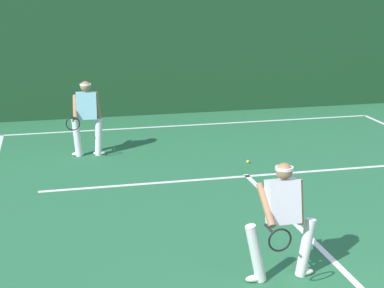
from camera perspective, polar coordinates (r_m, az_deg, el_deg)
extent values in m
cube|color=white|center=(16.16, 0.32, 1.80)|extent=(9.80, 0.10, 0.01)
cube|color=white|center=(12.09, 5.17, -2.98)|extent=(7.99, 0.10, 0.01)
cube|color=white|center=(9.40, 11.09, -8.73)|extent=(0.10, 6.40, 0.01)
cylinder|color=silver|center=(8.19, 10.50, -9.44)|extent=(0.26, 0.15, 0.80)
cylinder|color=silver|center=(7.94, 5.95, -10.08)|extent=(0.31, 0.15, 0.80)
ellipsoid|color=white|center=(8.34, 10.38, -11.62)|extent=(0.26, 0.12, 0.09)
ellipsoid|color=white|center=(8.10, 5.88, -12.31)|extent=(0.26, 0.12, 0.09)
cube|color=silver|center=(7.80, 8.45, -5.29)|extent=(0.42, 0.32, 0.58)
cylinder|color=#9E704C|center=(7.90, 9.96, -5.29)|extent=(0.15, 0.10, 0.61)
cylinder|color=#9E704C|center=(7.73, 6.89, -5.64)|extent=(0.11, 0.53, 0.46)
sphere|color=#9E704C|center=(7.67, 8.56, -2.51)|extent=(0.21, 0.21, 0.21)
cylinder|color=white|center=(7.66, 8.58, -2.24)|extent=(0.23, 0.23, 0.04)
cylinder|color=black|center=(7.58, 7.17, -7.82)|extent=(0.04, 0.26, 0.03)
torus|color=black|center=(7.29, 8.17, -8.82)|extent=(0.29, 0.03, 0.29)
cylinder|color=silver|center=(13.50, -8.68, 0.67)|extent=(0.20, 0.16, 0.83)
cylinder|color=silver|center=(13.50, -10.63, 0.58)|extent=(0.21, 0.16, 0.83)
ellipsoid|color=white|center=(13.59, -8.61, -0.83)|extent=(0.27, 0.13, 0.09)
ellipsoid|color=white|center=(13.59, -10.56, -0.92)|extent=(0.27, 0.13, 0.09)
cube|color=#8CCCE0|center=(13.34, -9.79, 3.54)|extent=(0.44, 0.29, 0.59)
cylinder|color=#9E704C|center=(13.34, -8.77, 3.47)|extent=(0.16, 0.11, 0.64)
cylinder|color=#9E704C|center=(13.34, -10.80, 3.38)|extent=(0.13, 0.56, 0.47)
sphere|color=#9E704C|center=(13.26, -9.87, 5.30)|extent=(0.22, 0.22, 0.22)
cylinder|color=white|center=(13.25, -9.88, 5.46)|extent=(0.25, 0.25, 0.04)
cylinder|color=black|center=(13.15, -10.98, 2.21)|extent=(0.05, 0.26, 0.03)
torus|color=black|center=(12.82, -11.01, 1.87)|extent=(0.29, 0.04, 0.29)
sphere|color=#D1E033|center=(12.91, 5.21, -1.64)|extent=(0.07, 0.07, 0.07)
cube|color=#1A4122|center=(17.31, -0.85, 8.67)|extent=(21.02, 0.12, 3.55)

